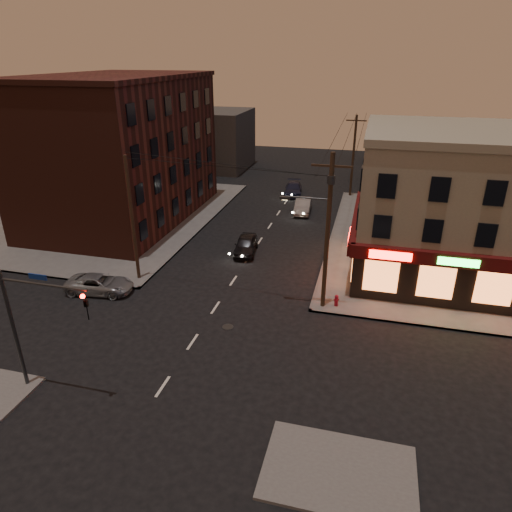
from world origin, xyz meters
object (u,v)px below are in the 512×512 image
(suv_cross, at_px, (99,284))
(sedan_far, at_px, (293,189))
(sedan_mid, at_px, (303,206))
(sedan_near, at_px, (246,245))
(fire_hydrant, at_px, (336,300))

(suv_cross, distance_m, sedan_far, 28.53)
(sedan_far, bearing_deg, sedan_mid, -79.02)
(suv_cross, distance_m, sedan_near, 12.15)
(suv_cross, height_order, fire_hydrant, suv_cross)
(sedan_near, relative_size, sedan_far, 0.91)
(sedan_far, xyz_separation_m, fire_hydrant, (7.40, -25.17, -0.10))
(suv_cross, bearing_deg, fire_hydrant, -90.32)
(suv_cross, xyz_separation_m, sedan_mid, (10.87, 20.81, 0.09))
(sedan_far, distance_m, fire_hydrant, 26.23)
(sedan_far, bearing_deg, sedan_near, -100.23)
(suv_cross, height_order, sedan_far, sedan_far)
(suv_cross, bearing_deg, sedan_far, -25.17)
(suv_cross, xyz_separation_m, sedan_far, (8.71, 27.17, 0.04))
(sedan_mid, xyz_separation_m, sedan_far, (-2.16, 6.35, -0.06))
(suv_cross, xyz_separation_m, sedan_near, (7.95, 9.18, 0.08))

